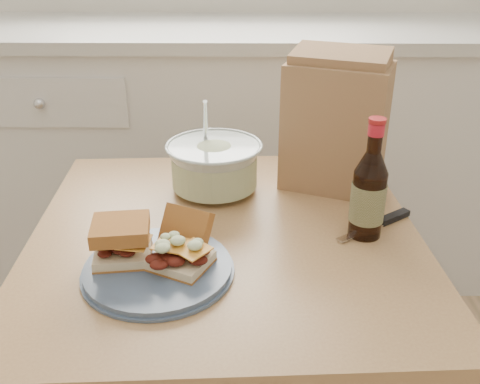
{
  "coord_description": "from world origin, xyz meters",
  "views": [
    {
      "loc": [
        0.15,
        -0.24,
        1.26
      ],
      "look_at": [
        0.14,
        0.76,
        0.76
      ],
      "focal_mm": 40.0,
      "sensor_mm": 36.0,
      "label": 1
    }
  ],
  "objects_px": {
    "beer_bottle": "(369,193)",
    "paper_bag": "(335,127)",
    "dining_table": "(226,270)",
    "coleslaw_bowl": "(214,168)",
    "plate": "(158,269)"
  },
  "relations": [
    {
      "from": "beer_bottle",
      "to": "plate",
      "type": "bearing_deg",
      "value": -159.32
    },
    {
      "from": "plate",
      "to": "coleslaw_bowl",
      "type": "height_order",
      "value": "coleslaw_bowl"
    },
    {
      "from": "beer_bottle",
      "to": "coleslaw_bowl",
      "type": "bearing_deg",
      "value": 148.96
    },
    {
      "from": "coleslaw_bowl",
      "to": "beer_bottle",
      "type": "height_order",
      "value": "beer_bottle"
    },
    {
      "from": "beer_bottle",
      "to": "paper_bag",
      "type": "distance_m",
      "value": 0.25
    },
    {
      "from": "coleslaw_bowl",
      "to": "paper_bag",
      "type": "distance_m",
      "value": 0.3
    },
    {
      "from": "beer_bottle",
      "to": "paper_bag",
      "type": "bearing_deg",
      "value": 99.93
    },
    {
      "from": "paper_bag",
      "to": "plate",
      "type": "bearing_deg",
      "value": -113.57
    },
    {
      "from": "beer_bottle",
      "to": "paper_bag",
      "type": "relative_size",
      "value": 0.84
    },
    {
      "from": "dining_table",
      "to": "coleslaw_bowl",
      "type": "xyz_separation_m",
      "value": [
        -0.03,
        0.2,
        0.16
      ]
    },
    {
      "from": "beer_bottle",
      "to": "paper_bag",
      "type": "xyz_separation_m",
      "value": [
        -0.04,
        0.24,
        0.06
      ]
    },
    {
      "from": "dining_table",
      "to": "beer_bottle",
      "type": "bearing_deg",
      "value": -4.55
    },
    {
      "from": "plate",
      "to": "paper_bag",
      "type": "distance_m",
      "value": 0.55
    },
    {
      "from": "plate",
      "to": "coleslaw_bowl",
      "type": "relative_size",
      "value": 1.19
    },
    {
      "from": "plate",
      "to": "beer_bottle",
      "type": "height_order",
      "value": "beer_bottle"
    }
  ]
}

